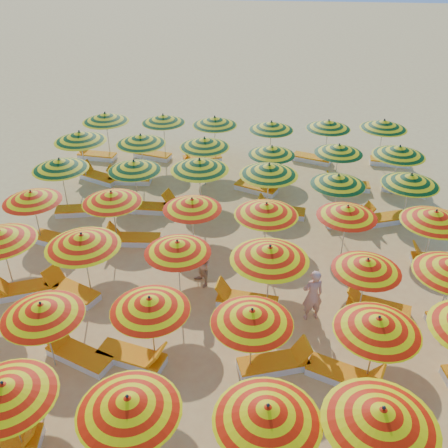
{
  "coord_description": "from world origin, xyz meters",
  "views": [
    {
      "loc": [
        1.27,
        -12.05,
        9.36
      ],
      "look_at": [
        0.0,
        0.5,
        1.6
      ],
      "focal_mm": 40.0,
      "sensor_mm": 36.0,
      "label": 1
    }
  ],
  "objects": [
    {
      "name": "lounger_10",
      "position": [
        3.29,
        -3.67,
        0.15
      ],
      "size": [
        1.82,
        1.18,
        0.69
      ],
      "rotation": [
        0.0,
        0.0,
        -0.38
      ],
      "color": "white",
      "rests_on": "ground"
    },
    {
      "name": "umbrella_44",
      "position": [
        -1.22,
        8.6,
        1.83
      ],
      "size": [
        2.15,
        2.15,
        2.08
      ],
      "color": "silver",
      "rests_on": "ground"
    },
    {
      "name": "lounger_8",
      "position": [
        -1.83,
        -3.6,
        0.15
      ],
      "size": [
        1.82,
        0.99,
        0.69
      ],
      "rotation": [
        0.0,
        0.0,
        -0.25
      ],
      "color": "white",
      "rests_on": "ground"
    },
    {
      "name": "umbrella_10",
      "position": [
        3.44,
        -6.16,
        1.95
      ],
      "size": [
        2.24,
        2.24,
        2.21
      ],
      "color": "silver",
      "rests_on": "ground"
    },
    {
      "name": "umbrella_24",
      "position": [
        -6.29,
        1.32,
        1.75
      ],
      "size": [
        2.24,
        2.24,
        1.99
      ],
      "color": "silver",
      "rests_on": "ground"
    },
    {
      "name": "lounger_20",
      "position": [
        -5.6,
        3.29,
        0.15
      ],
      "size": [
        1.82,
        0.93,
        0.69
      ],
      "rotation": [
        0.0,
        0.0,
        0.21
      ],
      "color": "white",
      "rests_on": "ground"
    },
    {
      "name": "umbrella_15",
      "position": [
        1.05,
        -3.63,
        1.77
      ],
      "size": [
        2.43,
        2.43,
        2.01
      ],
      "color": "silver",
      "rests_on": "ground"
    },
    {
      "name": "umbrella_33",
      "position": [
        1.24,
        3.72,
        1.92
      ],
      "size": [
        2.45,
        2.45,
        2.19
      ],
      "color": "silver",
      "rests_on": "ground"
    },
    {
      "name": "umbrella_35",
      "position": [
        6.03,
        3.62,
        1.83
      ],
      "size": [
        2.57,
        2.57,
        2.08
      ],
      "color": "silver",
      "rests_on": "ground"
    },
    {
      "name": "lounger_34",
      "position": [
        3.17,
        8.84,
        0.15
      ],
      "size": [
        1.83,
        1.13,
        0.69
      ],
      "rotation": [
        0.0,
        0.0,
        -0.34
      ],
      "color": "white",
      "rests_on": "ground"
    },
    {
      "name": "lounger_28",
      "position": [
        0.8,
        5.71,
        0.15
      ],
      "size": [
        1.82,
        1.21,
        0.69
      ],
      "rotation": [
        0.0,
        0.0,
        -0.4
      ],
      "color": "white",
      "rests_on": "ground"
    },
    {
      "name": "ground",
      "position": [
        0.0,
        0.0,
        0.0
      ],
      "size": [
        120.0,
        120.0,
        0.0
      ],
      "primitive_type": "plane",
      "color": "#E5BD66",
      "rests_on": "ground"
    },
    {
      "name": "umbrella_13",
      "position": [
        -3.71,
        -3.91,
        1.77
      ],
      "size": [
        1.95,
        1.95,
        2.01
      ],
      "color": "silver",
      "rests_on": "ground"
    },
    {
      "name": "lounger_14",
      "position": [
        0.79,
        -1.22,
        0.15
      ],
      "size": [
        1.8,
        0.81,
        0.69
      ],
      "rotation": [
        0.0,
        0.0,
        3.0
      ],
      "color": "white",
      "rests_on": "ground"
    },
    {
      "name": "lounger_29",
      "position": [
        4.39,
        6.26,
        0.15
      ],
      "size": [
        1.75,
        0.62,
        0.69
      ],
      "rotation": [
        0.0,
        0.0,
        3.16
      ],
      "color": "white",
      "rests_on": "ground"
    },
    {
      "name": "lounger_19",
      "position": [
        6.7,
        1.32,
        0.15
      ],
      "size": [
        1.76,
        0.66,
        0.69
      ],
      "rotation": [
        0.0,
        0.0,
        3.1
      ],
      "color": "white",
      "rests_on": "ground"
    },
    {
      "name": "umbrella_31",
      "position": [
        -3.57,
        3.83,
        1.79
      ],
      "size": [
        2.47,
        2.47,
        2.04
      ],
      "color": "silver",
      "rests_on": "ground"
    },
    {
      "name": "lounger_24",
      "position": [
        4.2,
        3.62,
        0.15
      ],
      "size": [
        1.82,
        1.03,
        0.69
      ],
      "rotation": [
        0.0,
        0.0,
        0.28
      ],
      "color": "white",
      "rests_on": "ground"
    },
    {
      "name": "umbrella_7",
      "position": [
        -3.46,
        -6.19,
        1.82
      ],
      "size": [
        2.55,
        2.55,
        2.07
      ],
      "color": "silver",
      "rests_on": "ground"
    },
    {
      "name": "lounger_31",
      "position": [
        -6.63,
        8.19,
        0.15
      ],
      "size": [
        1.79,
        0.77,
        0.69
      ],
      "rotation": [
        0.0,
        0.0,
        3.03
      ],
      "color": "white",
      "rests_on": "ground"
    },
    {
      "name": "umbrella_9",
      "position": [
        1.46,
        -6.24,
        1.87
      ],
      "size": [
        2.4,
        2.4,
        2.12
      ],
      "color": "silver",
      "rests_on": "ground"
    },
    {
      "name": "umbrella_39",
      "position": [
        1.31,
        5.92,
        1.7
      ],
      "size": [
        1.86,
        1.86,
        1.93
      ],
      "color": "silver",
      "rests_on": "ground"
    },
    {
      "name": "beachgoer_b",
      "position": [
        -0.59,
        -0.4,
        0.71
      ],
      "size": [
        0.86,
        0.88,
        1.43
      ],
      "primitive_type": "imported",
      "rotation": [
        0.0,
        0.0,
        5.41
      ],
      "color": "tan",
      "rests_on": "ground"
    },
    {
      "name": "umbrella_29",
      "position": [
        6.2,
        1.13,
        1.85
      ],
      "size": [
        2.22,
        2.22,
        2.1
      ],
      "color": "silver",
      "rests_on": "ground"
    },
    {
      "name": "umbrella_25",
      "position": [
        -3.69,
        1.44,
        1.79
      ],
      "size": [
        2.45,
        2.45,
        2.04
      ],
      "color": "silver",
      "rests_on": "ground"
    },
    {
      "name": "lounger_33",
      "position": [
        -1.82,
        8.34,
        0.15
      ],
      "size": [
        1.83,
        1.08,
        0.69
      ],
      "rotation": [
        0.0,
        0.0,
        3.45
      ],
      "color": "white",
      "rests_on": "ground"
    },
    {
      "name": "umbrella_47",
      "position": [
        6.0,
        8.81,
        1.87
      ],
      "size": [
        2.36,
        2.36,
        2.13
      ],
      "color": "silver",
      "rests_on": "ground"
    },
    {
      "name": "beachgoer_a",
      "position": [
        2.58,
        -1.55,
        0.79
      ],
      "size": [
        0.67,
        0.55,
        1.58
      ],
      "primitive_type": "imported",
      "rotation": [
        0.0,
        0.0,
        3.47
      ],
      "color": "tan",
      "rests_on": "ground"
    },
    {
      "name": "umbrella_8",
      "position": [
        -1.06,
        -6.27,
        1.83
      ],
      "size": [
        2.01,
        2.01,
        2.08
      ],
      "color": "silver",
      "rests_on": "ground"
    },
    {
      "name": "lounger_13",
      "position": [
        -4.28,
        -1.27,
        0.15
      ],
      "size": [
        1.82,
        1.26,
        0.69
      ],
      "rotation": [
        0.0,
        0.0,
        2.71
      ],
      "color": "white",
      "rests_on": "ground"
    },
    {
      "name": "lounger_7",
      "position": [
        -3.21,
        -3.66,
        0.15
      ],
      "size": [
        1.82,
        1.19,
        0.69
      ],
      "rotation": [
        0.0,
        0.0,
        2.75
      ],
      "color": "white",
      "rests_on": "ground"
    },
    {
      "name": "umbrella_45",
      "position": [
        1.23,
        8.37,
        1.79
      ],
      "size": [
        2.51,
        2.51,
        2.04
      ],
      "color": "silver",
      "rests_on": "ground"
    },
    {
      "name": "umbrella_18",
      "position": [
        -6.09,
        -1.14,
        1.85
      ],
      "size": [
        2.07,
        2.07,
        2.1
      ],
      "color": "silver",
      "rests_on": "ground"
    },
    {
      "name": "lounger_23",
      "position": [
        1.74,
        3.94,
        0.15
      ],
      "size": [
        1.79,
        0.78,
        0.69
      ],
      "rotation": [
        0.0,
        0.0,
        3.02
      ],
      "color": "white",
      "rests_on": "ground"
    },
    {
      "name": "lounger_27",
      "position": [
        -4.51,
        5.98,
        0.15
      ],
      "size": [
        1.76,
        0.66,
        0.69
      ],
      "rotation": [
        0.0,
        0.0,
        3.19
      ],
      "color": "white",
      "rests_on": "ground"
    },
    {
      "name": "umbrella_43",
      "position": [
        -3.53,
        8.75,
        1.8
      ],
      "size": [
        2.19,
        2.19,
        2.04
      ],
      "color": "silver",
      "rests_on": "ground"
    },
    {
      "name": "umbrella_28",
      "position": [
        3.69,
        1.39,
        1.73
      ],
      "size": [
        2.28,
        2.28,
        1.97
      ],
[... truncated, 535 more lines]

